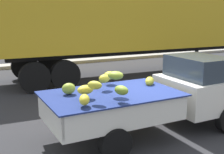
{
  "coord_description": "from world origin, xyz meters",
  "views": [
    {
      "loc": [
        -3.72,
        -5.62,
        2.76
      ],
      "look_at": [
        -1.0,
        -0.07,
        1.39
      ],
      "focal_mm": 47.5,
      "sensor_mm": 36.0,
      "label": 1
    }
  ],
  "objects": [
    {
      "name": "semi_trailer",
      "position": [
        2.92,
        5.53,
        2.54
      ],
      "size": [
        12.08,
        2.99,
        3.95
      ],
      "rotation": [
        0.0,
        0.0,
        -0.03
      ],
      "color": "gold",
      "rests_on": "ground"
    },
    {
      "name": "ground",
      "position": [
        0.0,
        0.0,
        0.0
      ],
      "size": [
        220.0,
        220.0,
        0.0
      ],
      "primitive_type": "plane",
      "color": "#28282B"
    },
    {
      "name": "pickup_truck",
      "position": [
        0.91,
        -0.18,
        0.88
      ],
      "size": [
        5.05,
        1.85,
        1.7
      ],
      "rotation": [
        0.0,
        0.0,
        0.02
      ],
      "color": "silver",
      "rests_on": "ground"
    },
    {
      "name": "curb_strip",
      "position": [
        0.0,
        9.81,
        0.08
      ],
      "size": [
        80.0,
        0.8,
        0.16
      ],
      "primitive_type": "cube",
      "color": "gray",
      "rests_on": "ground"
    }
  ]
}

